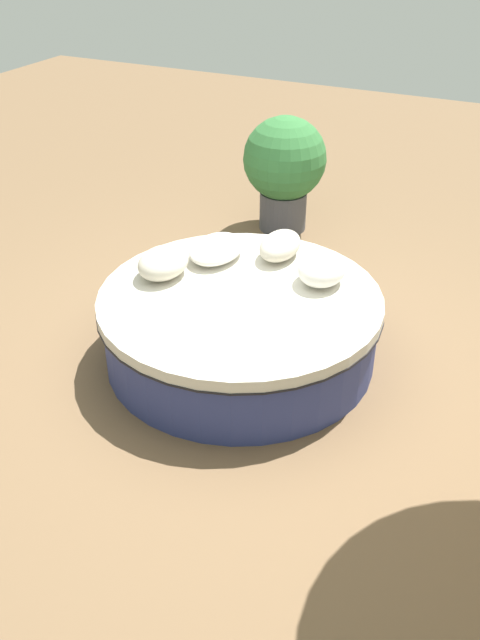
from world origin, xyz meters
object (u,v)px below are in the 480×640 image
round_bed (240,325)px  planter (284,166)px  throw_pillow_1 (280,246)px  throw_pillow_2 (217,249)px  throw_pillow_3 (163,263)px  throw_pillow_0 (322,269)px

round_bed → planter: bearing=14.9°
throw_pillow_1 → throw_pillow_2: (-0.23, 0.44, -0.02)m
throw_pillow_1 → throw_pillow_3: throw_pillow_3 is taller
round_bed → throw_pillow_3: throw_pillow_3 is taller
throw_pillow_0 → throw_pillow_2: bearing=88.5°
throw_pillow_1 → throw_pillow_3: bearing=134.7°
round_bed → throw_pillow_2: throw_pillow_2 is taller
throw_pillow_3 → planter: bearing=-1.0°
throw_pillow_1 → throw_pillow_3: (-0.65, 0.66, 0.01)m
throw_pillow_3 → throw_pillow_2: bearing=-27.4°
throw_pillow_1 → throw_pillow_3: 0.93m
round_bed → throw_pillow_1: 0.75m
throw_pillow_0 → throw_pillow_3: size_ratio=0.91×
throw_pillow_0 → throw_pillow_1: throw_pillow_0 is taller
throw_pillow_0 → throw_pillow_1: size_ratio=0.88×
throw_pillow_1 → planter: planter is taller
throw_pillow_2 → planter: 1.81m
throw_pillow_0 → throw_pillow_1: 0.50m
round_bed → throw_pillow_3: bearing=89.1°
throw_pillow_0 → throw_pillow_2: 0.87m
throw_pillow_0 → throw_pillow_3: (-0.40, 1.09, -0.00)m
throw_pillow_1 → throw_pillow_2: size_ratio=0.85×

